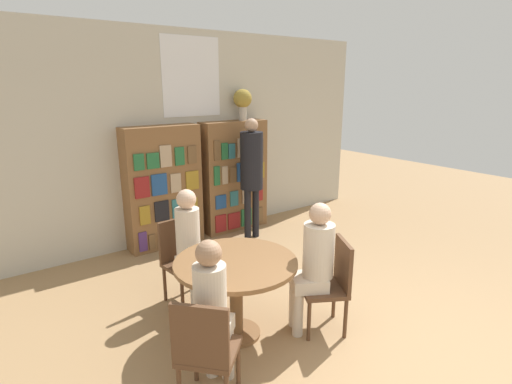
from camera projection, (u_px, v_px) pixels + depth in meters
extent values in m
plane|color=#9E7A51|center=(414.00, 364.00, 3.32)|extent=(16.00, 16.00, 0.00)
cube|color=beige|center=(193.00, 137.00, 5.89)|extent=(6.40, 0.06, 3.00)
cube|color=white|center=(192.00, 77.00, 5.64)|extent=(0.90, 0.01, 1.10)
cube|color=brown|center=(163.00, 187.00, 5.58)|extent=(1.06, 0.32, 1.71)
cube|color=#4C2D6B|center=(143.00, 242.00, 5.39)|extent=(0.11, 0.02, 0.27)
cube|color=brown|center=(152.00, 242.00, 5.47)|extent=(0.09, 0.02, 0.21)
cube|color=#2D707A|center=(162.00, 239.00, 5.55)|extent=(0.11, 0.02, 0.22)
cube|color=#236638|center=(171.00, 237.00, 5.63)|extent=(0.08, 0.02, 0.21)
cube|color=#236638|center=(180.00, 232.00, 5.70)|extent=(0.11, 0.02, 0.30)
cube|color=#4C2D6B|center=(188.00, 233.00, 5.78)|extent=(0.11, 0.02, 0.21)
cube|color=brown|center=(197.00, 229.00, 5.85)|extent=(0.08, 0.02, 0.26)
cube|color=olive|center=(145.00, 215.00, 5.32)|extent=(0.14, 0.02, 0.26)
cube|color=black|center=(162.00, 211.00, 5.46)|extent=(0.20, 0.02, 0.28)
cube|color=#2D707A|center=(177.00, 209.00, 5.58)|extent=(0.14, 0.02, 0.27)
cube|color=olive|center=(192.00, 206.00, 5.72)|extent=(0.16, 0.02, 0.25)
cube|color=maroon|center=(142.00, 188.00, 5.21)|extent=(0.20, 0.02, 0.28)
cube|color=navy|center=(159.00, 185.00, 5.35)|extent=(0.22, 0.02, 0.29)
cube|color=tan|center=(176.00, 183.00, 5.49)|extent=(0.15, 0.02, 0.26)
cube|color=olive|center=(192.00, 180.00, 5.63)|extent=(0.19, 0.02, 0.27)
cube|color=#236638|center=(139.00, 162.00, 5.12)|extent=(0.14, 0.02, 0.22)
cube|color=#236638|center=(153.00, 161.00, 5.22)|extent=(0.17, 0.02, 0.21)
cube|color=tan|center=(166.00, 156.00, 5.32)|extent=(0.16, 0.02, 0.29)
cube|color=#236638|center=(180.00, 156.00, 5.44)|extent=(0.14, 0.02, 0.25)
cube|color=brown|center=(192.00, 155.00, 5.55)|extent=(0.13, 0.02, 0.25)
cube|color=brown|center=(234.00, 176.00, 6.25)|extent=(1.06, 0.32, 1.71)
cube|color=maroon|center=(221.00, 223.00, 6.09)|extent=(0.18, 0.02, 0.27)
cube|color=maroon|center=(234.00, 221.00, 6.22)|extent=(0.21, 0.02, 0.26)
cube|color=#236638|center=(246.00, 217.00, 6.36)|extent=(0.19, 0.02, 0.28)
cube|color=brown|center=(259.00, 215.00, 6.50)|extent=(0.15, 0.02, 0.25)
cube|color=navy|center=(221.00, 202.00, 6.00)|extent=(0.18, 0.02, 0.21)
cube|color=#2D707A|center=(234.00, 199.00, 6.14)|extent=(0.14, 0.02, 0.23)
cube|color=tan|center=(246.00, 194.00, 6.26)|extent=(0.15, 0.02, 0.29)
cube|color=maroon|center=(259.00, 193.00, 6.40)|extent=(0.16, 0.02, 0.27)
cube|color=#236638|center=(217.00, 176.00, 5.86)|extent=(0.10, 0.02, 0.29)
cube|color=tan|center=(225.00, 175.00, 5.94)|extent=(0.10, 0.02, 0.27)
cube|color=brown|center=(233.00, 175.00, 6.03)|extent=(0.11, 0.02, 0.24)
cube|color=navy|center=(240.00, 172.00, 6.10)|extent=(0.12, 0.02, 0.29)
cube|color=brown|center=(247.00, 173.00, 6.17)|extent=(0.08, 0.02, 0.24)
cube|color=black|center=(254.00, 170.00, 6.25)|extent=(0.10, 0.02, 0.29)
cube|color=olive|center=(261.00, 170.00, 6.33)|extent=(0.11, 0.02, 0.25)
cube|color=brown|center=(217.00, 150.00, 5.77)|extent=(0.09, 0.02, 0.29)
cube|color=#236638|center=(225.00, 151.00, 5.85)|extent=(0.11, 0.02, 0.24)
cube|color=#2D707A|center=(232.00, 151.00, 5.92)|extent=(0.11, 0.02, 0.22)
cube|color=tan|center=(240.00, 148.00, 6.00)|extent=(0.08, 0.02, 0.29)
cube|color=maroon|center=(247.00, 150.00, 6.09)|extent=(0.08, 0.02, 0.21)
cube|color=brown|center=(255.00, 148.00, 6.17)|extent=(0.10, 0.02, 0.23)
cube|color=brown|center=(261.00, 147.00, 6.24)|extent=(0.08, 0.02, 0.25)
cylinder|color=#B7AD9E|center=(243.00, 113.00, 6.10)|extent=(0.12, 0.12, 0.22)
sphere|color=olive|center=(243.00, 98.00, 6.04)|extent=(0.28, 0.28, 0.28)
cylinder|color=brown|center=(237.00, 333.00, 3.72)|extent=(0.44, 0.44, 0.03)
cylinder|color=brown|center=(236.00, 299.00, 3.63)|extent=(0.12, 0.12, 0.68)
cylinder|color=brown|center=(236.00, 263.00, 3.53)|extent=(1.10, 1.10, 0.04)
cube|color=brown|center=(209.00, 351.00, 2.85)|extent=(0.57, 0.57, 0.04)
cube|color=brown|center=(200.00, 336.00, 2.61)|extent=(0.30, 0.32, 0.45)
cylinder|color=brown|center=(196.00, 358.00, 3.10)|extent=(0.04, 0.04, 0.39)
cylinder|color=brown|center=(238.00, 364.00, 3.03)|extent=(0.04, 0.04, 0.39)
cube|color=brown|center=(186.00, 265.00, 4.19)|extent=(0.44, 0.44, 0.04)
cube|color=brown|center=(176.00, 239.00, 4.25)|extent=(0.40, 0.08, 0.45)
cylinder|color=brown|center=(210.00, 284.00, 4.24)|extent=(0.04, 0.04, 0.39)
cylinder|color=brown|center=(182.00, 296.00, 4.01)|extent=(0.04, 0.04, 0.39)
cylinder|color=brown|center=(192.00, 274.00, 4.48)|extent=(0.04, 0.04, 0.39)
cylinder|color=brown|center=(165.00, 284.00, 4.25)|extent=(0.04, 0.04, 0.39)
cube|color=brown|center=(323.00, 289.00, 3.71)|extent=(0.54, 0.54, 0.04)
cube|color=brown|center=(343.00, 264.00, 3.67)|extent=(0.23, 0.37, 0.45)
cylinder|color=brown|center=(309.00, 321.00, 3.58)|extent=(0.04, 0.04, 0.39)
cylinder|color=brown|center=(300.00, 301.00, 3.91)|extent=(0.04, 0.04, 0.39)
cylinder|color=brown|center=(345.00, 318.00, 3.62)|extent=(0.04, 0.04, 0.39)
cylinder|color=brown|center=(334.00, 299.00, 3.95)|extent=(0.04, 0.04, 0.39)
cube|color=beige|center=(194.00, 263.00, 4.07)|extent=(0.28, 0.35, 0.12)
cylinder|color=beige|center=(188.00, 232.00, 4.04)|extent=(0.25, 0.25, 0.50)
sphere|color=#DBB293|center=(186.00, 199.00, 3.95)|extent=(0.20, 0.20, 0.20)
cylinder|color=beige|center=(206.00, 289.00, 4.11)|extent=(0.10, 0.10, 0.43)
cylinder|color=beige|center=(195.00, 293.00, 4.02)|extent=(0.10, 0.10, 0.43)
cube|color=beige|center=(309.00, 282.00, 3.67)|extent=(0.42, 0.40, 0.12)
cylinder|color=beige|center=(318.00, 250.00, 3.60)|extent=(0.28, 0.28, 0.50)
sphere|color=tan|center=(320.00, 214.00, 3.51)|extent=(0.20, 0.20, 0.20)
cylinder|color=beige|center=(298.00, 314.00, 3.66)|extent=(0.10, 0.10, 0.43)
cylinder|color=beige|center=(294.00, 305.00, 3.81)|extent=(0.10, 0.10, 0.43)
cube|color=beige|center=(215.00, 330.00, 2.96)|extent=(0.40, 0.39, 0.12)
cylinder|color=beige|center=(210.00, 298.00, 2.80)|extent=(0.24, 0.24, 0.50)
sphere|color=#A37A5B|center=(209.00, 253.00, 2.71)|extent=(0.18, 0.18, 0.18)
cylinder|color=beige|center=(212.00, 351.00, 3.15)|extent=(0.10, 0.10, 0.43)
cylinder|color=beige|center=(228.00, 353.00, 3.13)|extent=(0.10, 0.10, 0.43)
cylinder|color=black|center=(248.00, 214.00, 5.92)|extent=(0.10, 0.10, 0.77)
cylinder|color=black|center=(256.00, 212.00, 6.01)|extent=(0.10, 0.10, 0.77)
cylinder|color=black|center=(252.00, 161.00, 5.75)|extent=(0.33, 0.33, 0.83)
sphere|color=tan|center=(251.00, 125.00, 5.62)|extent=(0.19, 0.19, 0.19)
cylinder|color=black|center=(246.00, 144.00, 5.98)|extent=(0.07, 0.30, 0.07)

